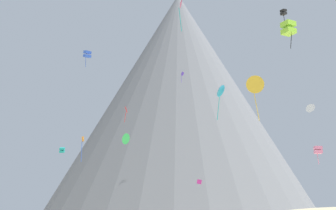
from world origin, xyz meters
name	(u,v)px	position (x,y,z in m)	size (l,w,h in m)	color
rock_massif	(176,105)	(1.52, 89.49, 30.67)	(86.43, 86.43, 64.54)	slate
kite_lime_mid	(288,28)	(19.31, 18.58, 23.83)	(1.92, 1.93, 3.53)	#8CD133
kite_magenta_low	(199,182)	(7.88, 48.33, 6.75)	(0.97, 0.19, 0.95)	#D1339E
kite_black_high	(283,13)	(20.64, 27.56, 29.99)	(1.06, 1.06, 2.84)	black
kite_pink_low	(318,150)	(25.15, 31.61, 10.27)	(1.07, 1.06, 2.60)	pink
kite_gold_mid	(255,85)	(15.00, 19.18, 16.78)	(2.24, 0.75, 5.61)	gold
kite_green_mid	(125,139)	(-5.44, 45.80, 14.41)	(1.67, 2.12, 2.04)	green
kite_orange_low	(82,144)	(-11.03, 37.09, 12.34)	(0.58, 0.69, 4.14)	orange
kite_rainbow_high	(181,4)	(5.87, 20.41, 28.38)	(0.68, 1.42, 4.61)	#E5668C
kite_red_mid	(126,111)	(-4.79, 41.98, 18.72)	(0.58, 0.80, 2.72)	red
kite_cyan_mid	(220,91)	(10.96, 25.23, 17.71)	(1.60, 1.94, 5.01)	#33BCDB
kite_teal_low	(62,150)	(-18.14, 49.04, 12.86)	(0.95, 1.03, 1.15)	teal
kite_indigo_high	(182,75)	(4.53, 58.06, 29.98)	(0.69, 0.53, 2.41)	#5138B2
kite_blue_high	(87,54)	(-15.78, 55.51, 34.35)	(1.94, 1.95, 3.72)	blue
kite_white_mid	(311,109)	(26.49, 39.43, 18.12)	(1.79, 1.67, 1.62)	white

